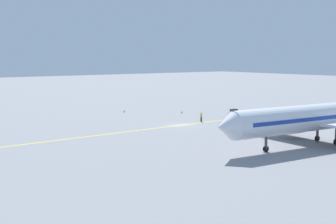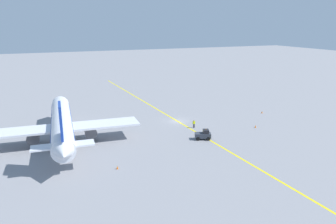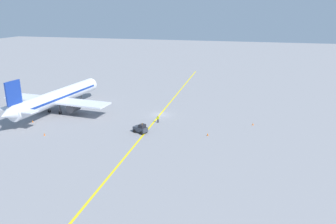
# 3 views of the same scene
# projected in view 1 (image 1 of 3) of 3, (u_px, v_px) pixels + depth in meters

# --- Properties ---
(ground_plane) EXTENTS (400.00, 400.00, 0.00)m
(ground_plane) POSITION_uv_depth(u_px,v_px,m) (181.00, 125.00, 82.23)
(ground_plane) COLOR gray
(apron_yellow_centreline) EXTENTS (4.73, 119.94, 0.01)m
(apron_yellow_centreline) POSITION_uv_depth(u_px,v_px,m) (181.00, 125.00, 82.23)
(apron_yellow_centreline) COLOR yellow
(apron_yellow_centreline) RESTS_ON ground
(airplane_at_gate) EXTENTS (28.32, 35.55, 10.60)m
(airplane_at_gate) POSITION_uv_depth(u_px,v_px,m) (320.00, 118.00, 64.22)
(airplane_at_gate) COLOR silver
(airplane_at_gate) RESTS_ON ground
(baggage_tug_dark) EXTENTS (3.35, 2.63, 2.11)m
(baggage_tug_dark) POSITION_uv_depth(u_px,v_px,m) (235.00, 115.00, 89.44)
(baggage_tug_dark) COLOR #333842
(baggage_tug_dark) RESTS_ON ground
(ground_crew_worker) EXTENTS (0.58, 0.24, 1.68)m
(ground_crew_worker) POSITION_uv_depth(u_px,v_px,m) (201.00, 117.00, 86.51)
(ground_crew_worker) COLOR #23232D
(ground_crew_worker) RESTS_ON ground
(traffic_cone_near_nose) EXTENTS (0.32, 0.32, 0.55)m
(traffic_cone_near_nose) POSITION_uv_depth(u_px,v_px,m) (182.00, 112.00, 99.21)
(traffic_cone_near_nose) COLOR orange
(traffic_cone_near_nose) RESTS_ON ground
(traffic_cone_by_wingtip) EXTENTS (0.32, 0.32, 0.55)m
(traffic_cone_by_wingtip) POSITION_uv_depth(u_px,v_px,m) (124.00, 111.00, 100.86)
(traffic_cone_by_wingtip) COLOR orange
(traffic_cone_by_wingtip) RESTS_ON ground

